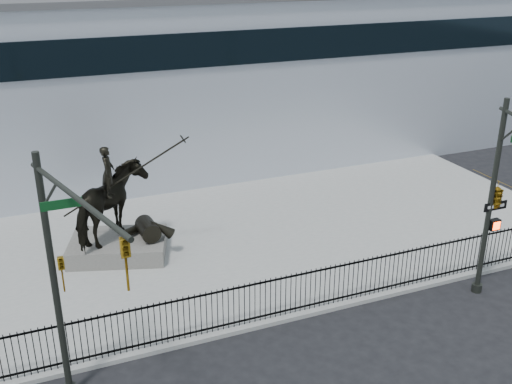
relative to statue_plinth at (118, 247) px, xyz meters
name	(u,v)px	position (x,y,z in m)	size (l,w,h in m)	color
ground	(303,339)	(4.33, -7.53, -0.49)	(120.00, 120.00, 0.00)	black
plaza	(227,243)	(4.33, -0.53, -0.42)	(30.00, 12.00, 0.15)	gray
building	(149,77)	(4.33, 12.47, 4.01)	(44.00, 14.00, 9.00)	silver
picket_fence	(286,295)	(4.33, -6.28, 0.41)	(22.10, 0.10, 1.50)	black
statue_plinth	(118,247)	(0.00, 0.00, 0.00)	(3.65, 2.51, 0.68)	#5A5752
equestrian_statue	(116,205)	(0.07, -0.02, 1.78)	(4.48, 3.50, 3.97)	black
traffic_signal_left	(66,279)	(-2.42, -8.16, 3.54)	(1.52, 4.84, 7.00)	#252822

